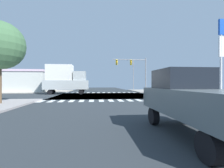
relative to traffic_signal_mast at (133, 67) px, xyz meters
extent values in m
cube|color=#2B3136|center=(-6.04, -7.15, -5.10)|extent=(14.00, 90.00, 0.05)
cube|color=#2B3136|center=(-6.04, -7.15, -5.10)|extent=(90.00, 12.00, 0.05)
cube|color=#A09B91|center=(6.96, 4.85, -5.00)|extent=(12.00, 12.00, 0.14)
cube|color=#A59C8E|center=(-19.04, 4.85, -5.00)|extent=(12.00, 12.00, 0.14)
cube|color=white|center=(-12.79, -14.45, -5.07)|extent=(0.50, 2.00, 0.01)
cube|color=white|center=(-11.79, -14.45, -5.07)|extent=(0.50, 2.00, 0.01)
cube|color=white|center=(-10.79, -14.45, -5.07)|extent=(0.50, 2.00, 0.01)
cube|color=white|center=(-9.79, -14.45, -5.07)|extent=(0.50, 2.00, 0.01)
cube|color=white|center=(-8.79, -14.45, -5.07)|extent=(0.50, 2.00, 0.01)
cube|color=white|center=(-7.79, -14.45, -5.07)|extent=(0.50, 2.00, 0.01)
cube|color=white|center=(-6.79, -14.45, -5.07)|extent=(0.50, 2.00, 0.01)
cube|color=white|center=(-5.79, -14.45, -5.07)|extent=(0.50, 2.00, 0.01)
cube|color=white|center=(-4.79, -14.45, -5.07)|extent=(0.50, 2.00, 0.01)
cube|color=white|center=(-3.79, -14.45, -5.07)|extent=(0.50, 2.00, 0.01)
cube|color=white|center=(-2.79, -14.45, -5.07)|extent=(0.50, 2.00, 0.01)
cube|color=white|center=(-1.79, -14.45, -5.07)|extent=(0.50, 2.00, 0.01)
cube|color=white|center=(-0.79, -14.45, -5.07)|extent=(0.50, 2.00, 0.01)
cube|color=white|center=(0.21, -14.45, -5.07)|extent=(0.50, 2.00, 0.01)
cube|color=white|center=(-12.79, 0.15, -5.07)|extent=(0.50, 2.00, 0.01)
cube|color=white|center=(-11.79, 0.15, -5.07)|extent=(0.50, 2.00, 0.01)
cube|color=white|center=(-10.79, 0.15, -5.07)|extent=(0.50, 2.00, 0.01)
cube|color=white|center=(-9.79, 0.15, -5.07)|extent=(0.50, 2.00, 0.01)
cube|color=white|center=(-8.79, 0.15, -5.07)|extent=(0.50, 2.00, 0.01)
cube|color=white|center=(-7.79, 0.15, -5.07)|extent=(0.50, 2.00, 0.01)
cube|color=white|center=(-6.79, 0.15, -5.07)|extent=(0.50, 2.00, 0.01)
cube|color=white|center=(-5.79, 0.15, -5.07)|extent=(0.50, 2.00, 0.01)
cube|color=white|center=(-4.79, 0.15, -5.07)|extent=(0.50, 2.00, 0.01)
cube|color=white|center=(-3.79, 0.15, -5.07)|extent=(0.50, 2.00, 0.01)
cube|color=white|center=(-2.79, 0.15, -5.07)|extent=(0.50, 2.00, 0.01)
cube|color=white|center=(-1.79, 0.15, -5.07)|extent=(0.50, 2.00, 0.01)
cube|color=white|center=(-0.79, 0.15, -5.07)|extent=(0.50, 2.00, 0.01)
cube|color=white|center=(0.21, 0.15, -5.07)|extent=(0.50, 2.00, 0.01)
cylinder|color=gray|center=(2.54, 0.02, -1.64)|extent=(0.20, 0.20, 6.86)
cylinder|color=gray|center=(-0.77, 0.02, 1.39)|extent=(6.63, 0.14, 0.14)
cube|color=yellow|center=(-0.44, 0.02, 0.84)|extent=(0.32, 0.40, 1.00)
sphere|color=black|center=(-0.44, -0.22, 1.15)|extent=(0.22, 0.22, 0.22)
sphere|color=orange|center=(-0.44, -0.22, 0.84)|extent=(0.22, 0.22, 0.22)
sphere|color=black|center=(-0.44, -0.22, 0.53)|extent=(0.22, 0.22, 0.22)
cube|color=yellow|center=(-3.29, 0.02, 0.84)|extent=(0.32, 0.40, 1.00)
sphere|color=black|center=(-3.29, -0.22, 1.15)|extent=(0.22, 0.22, 0.22)
sphere|color=orange|center=(-3.29, -0.22, 0.84)|extent=(0.22, 0.22, 0.22)
sphere|color=black|center=(-3.29, -0.22, 0.53)|extent=(0.22, 0.22, 0.22)
cylinder|color=silver|center=(3.74, -17.84, -1.32)|extent=(0.18, 0.18, 7.51)
cylinder|color=gray|center=(2.01, 8.22, -1.18)|extent=(0.16, 0.16, 7.79)
cylinder|color=gray|center=(1.31, 8.22, 2.62)|extent=(1.40, 0.10, 0.10)
ellipsoid|color=silver|center=(0.61, 8.22, 2.57)|extent=(0.60, 0.32, 0.20)
cube|color=silver|center=(-24.47, 5.35, -3.06)|extent=(14.63, 10.86, 4.02)
cube|color=silver|center=(-24.47, 5.35, -0.85)|extent=(14.93, 11.16, 0.40)
cube|color=black|center=(-15.65, 0.92, -4.17)|extent=(0.24, 2.20, 1.80)
cylinder|color=brown|center=(-15.28, -16.88, -3.14)|extent=(0.28, 0.28, 3.86)
sphere|color=#3F6741|center=(-15.28, -16.88, -0.12)|extent=(3.98, 3.98, 3.98)
cylinder|color=black|center=(-4.84, -24.30, -4.70)|extent=(0.26, 0.74, 0.74)
cylinder|color=black|center=(-3.24, -24.30, -4.70)|extent=(0.26, 0.74, 0.74)
cylinder|color=black|center=(-4.84, -27.77, -4.70)|extent=(0.26, 0.74, 0.74)
cube|color=#545F61|center=(-4.04, -26.03, -3.90)|extent=(2.00, 5.10, 0.86)
cube|color=black|center=(-4.04, -25.14, -3.10)|extent=(1.76, 1.78, 0.75)
cylinder|color=black|center=(-10.25, 11.44, -4.70)|extent=(0.26, 0.74, 0.74)
cylinder|color=black|center=(-11.82, 11.44, -4.70)|extent=(0.26, 0.74, 0.74)
cylinder|color=black|center=(-10.25, 14.57, -4.70)|extent=(0.26, 0.74, 0.74)
cylinder|color=black|center=(-11.82, 14.57, -4.70)|extent=(0.26, 0.74, 0.74)
cube|color=gold|center=(-11.04, 13.00, -3.89)|extent=(1.96, 4.60, 0.88)
cube|color=black|center=(-11.04, 13.00, -3.09)|extent=(1.69, 3.22, 0.72)
cylinder|color=black|center=(7.82, -2.93, -4.73)|extent=(0.68, 0.26, 0.68)
cylinder|color=black|center=(7.82, -4.37, -4.73)|extent=(0.68, 0.26, 0.68)
cylinder|color=black|center=(4.90, -2.93, -4.73)|extent=(0.68, 0.26, 0.68)
cylinder|color=black|center=(4.90, -4.37, -4.73)|extent=(0.68, 0.26, 0.68)
cube|color=navy|center=(6.36, -3.65, -4.06)|extent=(4.30, 1.80, 0.66)
cube|color=black|center=(6.36, -3.65, -3.46)|extent=(2.24, 1.55, 0.54)
cylinder|color=black|center=(-9.74, -2.69, -4.67)|extent=(0.80, 0.26, 0.80)
cylinder|color=black|center=(-9.74, -4.61, -4.67)|extent=(0.80, 0.26, 0.80)
cylinder|color=black|center=(-14.64, -2.69, -4.67)|extent=(0.80, 0.26, 0.80)
cylinder|color=black|center=(-14.64, -4.61, -4.67)|extent=(0.80, 0.26, 0.80)
cube|color=#AFB8B8|center=(-12.19, -3.65, -3.53)|extent=(7.20, 2.40, 1.49)
cube|color=white|center=(-13.27, -3.65, -1.50)|extent=(4.18, 2.30, 2.56)
cube|color=#AFB8B8|center=(-10.03, -3.65, -2.04)|extent=(2.02, 2.11, 1.49)
camera|label=1|loc=(-7.36, -31.11, -3.27)|focal=25.82mm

